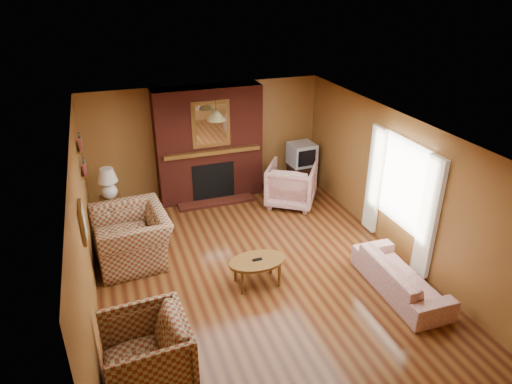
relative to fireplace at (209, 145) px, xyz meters
name	(u,v)px	position (x,y,z in m)	size (l,w,h in m)	color
floor	(257,272)	(0.00, -2.98, -1.18)	(6.50, 6.50, 0.00)	#401C0D
ceiling	(257,131)	(0.00, -2.98, 1.22)	(6.50, 6.50, 0.00)	white
wall_back	(206,140)	(0.00, 0.27, 0.02)	(6.50, 6.50, 0.00)	brown
wall_front	(375,361)	(0.00, -6.23, 0.02)	(6.50, 6.50, 0.00)	brown
wall_left	(84,235)	(-2.50, -2.98, 0.02)	(6.50, 6.50, 0.00)	brown
wall_right	(396,184)	(2.50, -2.98, 0.02)	(6.50, 6.50, 0.00)	brown
fireplace	(209,145)	(0.00, 0.00, 0.00)	(2.20, 0.82, 2.40)	#571B13
window_right	(400,193)	(2.45, -3.18, -0.06)	(0.10, 1.85, 2.00)	beige
bookshelf	(82,155)	(-2.44, -1.08, 0.48)	(0.09, 0.55, 0.71)	brown
botanical_print	(83,222)	(-2.47, -3.28, 0.37)	(0.05, 0.40, 0.50)	brown
pendant_light	(216,116)	(0.00, -0.68, 0.82)	(0.36, 0.36, 0.48)	black
plaid_loveseat	(132,237)	(-1.85, -1.93, -0.75)	(1.34, 1.17, 0.87)	maroon
plaid_armchair	(147,354)	(-1.95, -4.67, -0.73)	(0.96, 0.99, 0.90)	maroon
floral_sofa	(401,277)	(1.90, -4.17, -0.92)	(1.77, 0.69, 0.52)	beige
floral_armchair	(291,184)	(1.50, -0.91, -0.74)	(0.95, 0.97, 0.89)	beige
coffee_table	(257,263)	(-0.10, -3.27, -0.80)	(0.90, 0.56, 0.46)	brown
side_table	(112,211)	(-2.10, -0.53, -0.91)	(0.40, 0.40, 0.54)	brown
table_lamp	(108,182)	(-2.10, -0.53, -0.30)	(0.37, 0.37, 0.62)	white
tv_stand	(301,175)	(2.05, -0.18, -0.91)	(0.49, 0.45, 0.54)	black
crt_tv	(302,154)	(2.05, -0.19, -0.40)	(0.57, 0.57, 0.50)	#AEB1B6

